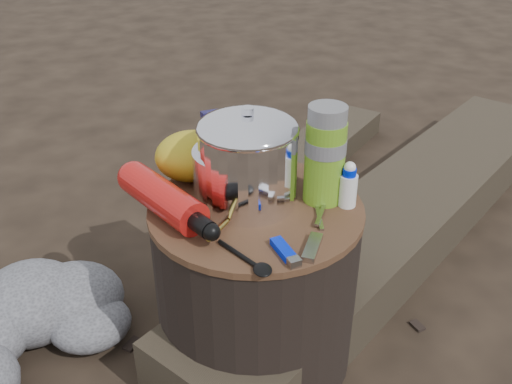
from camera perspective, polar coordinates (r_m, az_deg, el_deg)
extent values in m
plane|color=black|center=(1.58, 0.00, -15.22)|extent=(60.00, 60.00, 0.00)
cylinder|color=black|center=(1.43, 0.00, -9.00)|extent=(0.48, 0.48, 0.44)
cube|color=#352D21|center=(2.00, 14.19, -2.27)|extent=(1.78, 1.51, 0.17)
cube|color=#352D21|center=(2.33, 4.04, 2.58)|extent=(0.98, 0.97, 0.10)
cylinder|color=silver|center=(1.30, -1.77, 1.69)|extent=(0.20, 0.20, 0.12)
cylinder|color=white|center=(1.27, -0.79, 3.24)|extent=(0.22, 0.22, 0.22)
cylinder|color=#6BA421|center=(1.29, 6.76, 3.60)|extent=(0.09, 0.09, 0.22)
cylinder|color=black|center=(1.39, 2.45, 3.48)|extent=(0.08, 0.08, 0.12)
ellipsoid|color=gold|center=(1.40, -6.29, 3.53)|extent=(0.18, 0.14, 0.12)
cube|color=#191548|center=(1.43, -2.68, 5.08)|extent=(0.13, 0.05, 0.16)
cube|color=#001EDD|center=(1.16, 2.68, -5.60)|extent=(0.04, 0.10, 0.02)
cube|color=#A3A3A7|center=(1.17, 5.53, -5.41)|extent=(0.07, 0.09, 0.01)
cylinder|color=white|center=(1.30, 9.00, 0.53)|extent=(0.04, 0.04, 0.10)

